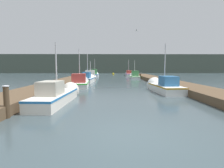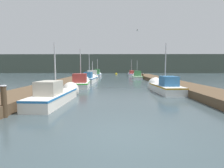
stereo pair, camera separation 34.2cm
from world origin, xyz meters
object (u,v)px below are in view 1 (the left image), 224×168
fishing_boat_7 (128,74)px  channel_buoy (113,74)px  fishing_boat_1 (163,86)px  mooring_piling_1 (7,102)px  fishing_boat_3 (88,79)px  fishing_boat_6 (95,74)px  fishing_boat_0 (58,95)px  seagull_lead (137,31)px  fishing_boat_2 (80,83)px  fishing_boat_4 (91,77)px  fishing_boat_5 (134,76)px  mooring_piling_0 (140,76)px

fishing_boat_7 → channel_buoy: bearing=118.9°
fishing_boat_1 → mooring_piling_1: fishing_boat_1 is taller
fishing_boat_3 → fishing_boat_7: fishing_boat_3 is taller
fishing_boat_6 → fishing_boat_0: bearing=-90.2°
mooring_piling_1 → seagull_lead: seagull_lead is taller
fishing_boat_1 → seagull_lead: (-1.93, 3.00, 5.31)m
fishing_boat_1 → fishing_boat_6: (-7.84, 22.46, 0.07)m
fishing_boat_1 → fishing_boat_7: size_ratio=0.84×
fishing_boat_6 → channel_buoy: 12.16m
fishing_boat_2 → fishing_boat_6: size_ratio=1.04×
fishing_boat_0 → fishing_boat_7: 32.26m
fishing_boat_2 → fishing_boat_4: fishing_boat_2 is taller
fishing_boat_5 → mooring_piling_1: bearing=-107.0°
mooring_piling_0 → channel_buoy: 18.04m
fishing_boat_7 → channel_buoy: size_ratio=5.66×
fishing_boat_4 → fishing_boat_2: bearing=-94.0°
fishing_boat_0 → fishing_boat_6: (-0.08, 26.88, 0.07)m
fishing_boat_3 → mooring_piling_1: bearing=-91.5°
seagull_lead → fishing_boat_7: bearing=-173.5°
mooring_piling_0 → seagull_lead: size_ratio=1.80×
fishing_boat_4 → fishing_boat_6: (-0.10, 9.29, 0.06)m
fishing_boat_7 → fishing_boat_4: bearing=-116.8°
fishing_boat_7 → seagull_lead: (-1.77, -23.93, 5.31)m
fishing_boat_1 → fishing_boat_3: fishing_boat_1 is taller
fishing_boat_7 → fishing_boat_6: bearing=-147.7°
fishing_boat_2 → fishing_boat_7: bearing=67.3°
mooring_piling_0 → seagull_lead: seagull_lead is taller
fishing_boat_2 → fishing_boat_6: fishing_boat_2 is taller
fishing_boat_6 → channel_buoy: (4.16, 11.42, -0.34)m
channel_buoy → mooring_piling_0: bearing=-75.5°
fishing_boat_5 → fishing_boat_0: bearing=-107.0°
fishing_boat_0 → fishing_boat_4: 17.59m
fishing_boat_7 → seagull_lead: size_ratio=11.23×
fishing_boat_3 → seagull_lead: seagull_lead is taller
mooring_piling_1 → seagull_lead: bearing=57.1°
fishing_boat_4 → mooring_piling_1: bearing=-96.6°
fishing_boat_4 → channel_buoy: bearing=75.4°
fishing_boat_3 → channel_buoy: size_ratio=4.72×
fishing_boat_7 → mooring_piling_1: 35.78m
fishing_boat_7 → mooring_piling_1: bearing=-102.0°
fishing_boat_5 → fishing_boat_1: bearing=-88.2°
fishing_boat_0 → fishing_boat_2: fishing_boat_2 is taller
fishing_boat_1 → mooring_piling_0: fishing_boat_1 is taller
fishing_boat_6 → fishing_boat_4: bearing=-89.8°
fishing_boat_4 → seagull_lead: seagull_lead is taller
fishing_boat_2 → mooring_piling_1: size_ratio=3.62×
fishing_boat_5 → channel_buoy: fishing_boat_5 is taller
fishing_boat_7 → mooring_piling_0: bearing=-82.4°
fishing_boat_1 → fishing_boat_5: size_ratio=0.96×
fishing_boat_6 → channel_buoy: fishing_boat_6 is taller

